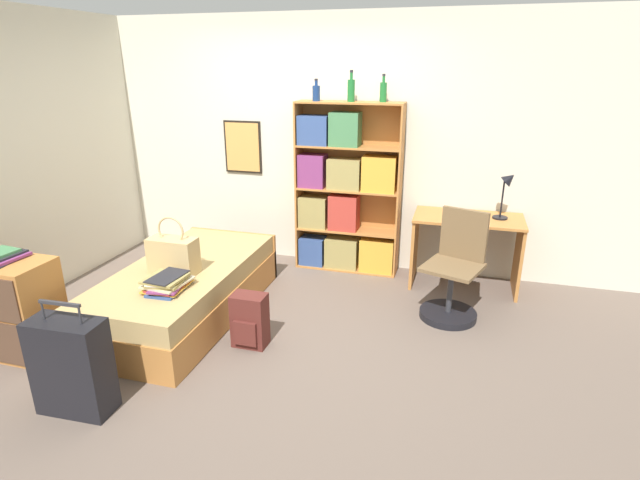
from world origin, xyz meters
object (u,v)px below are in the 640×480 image
at_px(handbag, 173,255).
at_px(bottle_green, 316,93).
at_px(desk_lamp, 508,186).
at_px(bottle_clear, 383,91).
at_px(suitcase, 72,366).
at_px(bed, 187,290).
at_px(dresser, 13,308).
at_px(desk_chair, 453,284).
at_px(desk, 466,239).
at_px(book_stack_on_bed, 168,283).
at_px(bookcase, 343,197).
at_px(backpack, 250,321).
at_px(bottle_brown, 351,90).

distance_m(handbag, bottle_green, 2.11).
bearing_deg(desk_lamp, handbag, -150.91).
distance_m(bottle_green, bottle_clear, 0.65).
relative_size(suitcase, desk_lamp, 1.65).
relative_size(bed, suitcase, 2.56).
distance_m(dresser, desk_chair, 3.53).
bearing_deg(bottle_clear, bed, -135.27).
relative_size(bottle_green, desk, 0.21).
bearing_deg(bottle_green, bed, -119.93).
bearing_deg(bottle_clear, desk, -9.48).
height_order(suitcase, desk_lamp, desk_lamp).
relative_size(book_stack_on_bed, desk, 0.38).
distance_m(book_stack_on_bed, desk, 2.82).
bearing_deg(desk_lamp, desk, -175.21).
relative_size(bookcase, backpack, 4.06).
bearing_deg(desk_chair, bookcase, 145.93).
relative_size(bed, backpack, 4.56).
xyz_separation_m(handbag, book_stack_on_bed, (0.13, -0.31, -0.10)).
distance_m(book_stack_on_bed, suitcase, 0.93).
xyz_separation_m(suitcase, desk, (2.35, 2.65, 0.17)).
xyz_separation_m(bed, desk_lamp, (2.66, 1.31, 0.81)).
bearing_deg(desk, bottle_clear, 170.52).
bearing_deg(bottle_brown, desk_lamp, -2.77).
distance_m(desk_lamp, desk_chair, 1.09).
bearing_deg(dresser, bed, 44.16).
height_order(handbag, desk_chair, handbag).
height_order(bed, book_stack_on_bed, book_stack_on_bed).
distance_m(suitcase, bottle_green, 3.23).
bearing_deg(book_stack_on_bed, desk_chair, 27.19).
bearing_deg(bookcase, bottle_brown, -21.85).
bearing_deg(bed, dresser, -135.84).
relative_size(suitcase, bottle_clear, 2.98).
height_order(bottle_brown, bottle_clear, bottle_brown).
bearing_deg(desk, backpack, -134.65).
height_order(suitcase, desk, suitcase).
distance_m(bed, backpack, 0.82).
relative_size(book_stack_on_bed, bottle_green, 1.84).
bearing_deg(dresser, desk_lamp, 31.64).
bearing_deg(bookcase, desk_chair, -34.07).
height_order(bottle_brown, desk_chair, bottle_brown).
xyz_separation_m(suitcase, bottle_clear, (1.45, 2.80, 1.54)).
bearing_deg(bookcase, bottle_green, -172.60).
height_order(bottle_clear, desk, bottle_clear).
bearing_deg(desk_lamp, bottle_green, 177.97).
distance_m(suitcase, bottle_clear, 3.51).
distance_m(bookcase, bottle_clear, 1.12).
bearing_deg(bottle_brown, dresser, -132.19).
bearing_deg(bookcase, bed, -127.15).
distance_m(bottle_green, desk_lamp, 2.03).
bearing_deg(desk_chair, backpack, -147.93).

